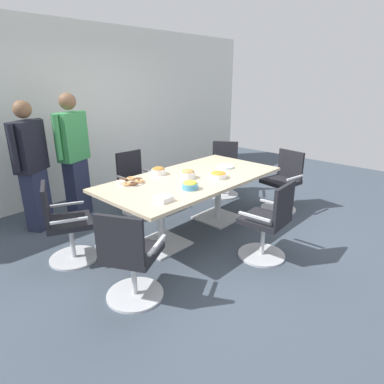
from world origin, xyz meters
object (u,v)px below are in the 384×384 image
Objects in this scene: conference_table at (192,187)px; snack_bowl_cookies at (188,174)px; person_standing_0 at (32,165)px; plate_stack at (225,167)px; office_chair_3 at (65,227)px; donut_platter at (130,182)px; napkin_pile at (164,199)px; office_chair_0 at (282,184)px; person_standing_1 at (74,154)px; office_chair_4 at (130,261)px; office_chair_5 at (268,225)px; snack_bowl_chips_orange at (218,175)px; office_chair_1 at (224,172)px; office_chair_2 at (136,185)px; snack_bowl_pretzels at (159,171)px; snack_bowl_chips_yellow at (190,185)px.

snack_bowl_cookies is (-0.05, 0.02, 0.18)m from conference_table.
person_standing_0 is 7.11× the size of plate_stack.
office_chair_3 is 3.80× the size of plate_stack.
napkin_pile reaches higher than donut_platter.
office_chair_0 is 0.51× the size of person_standing_1.
office_chair_5 is (1.51, -0.52, 0.00)m from office_chair_4.
snack_bowl_cookies is at bearing 133.22° from snack_bowl_chips_orange.
office_chair_0 is at bearing 151.12° from office_chair_1.
office_chair_2 is at bearing 123.04° from person_standing_1.
snack_bowl_chips_orange is 1.44× the size of napkin_pile.
snack_bowl_cookies is at bearing 91.44° from office_chair_2.
conference_table is at bearing 80.88° from office_chair_0.
office_chair_0 is 3.57m from person_standing_0.
napkin_pile is (-0.76, -1.47, 0.37)m from office_chair_2.
person_standing_0 reaches higher than snack_bowl_pretzels.
plate_stack is (2.17, -0.54, 0.36)m from office_chair_3.
office_chair_5 is 1.59m from snack_bowl_pretzels.
office_chair_3 is 2.83× the size of donut_platter.
snack_bowl_cookies is 0.81× the size of plate_stack.
office_chair_4 is at bearing -165.28° from plate_stack.
office_chair_1 is 4.69× the size of snack_bowl_cookies.
office_chair_5 is at bearing 94.37° from office_chair_2.
snack_bowl_chips_orange is 1.10m from donut_platter.
snack_bowl_pretzels is at bearing 79.55° from office_chair_2.
donut_platter is at bearing 163.39° from plate_stack.
snack_bowl_chips_yellow reaches higher than plate_stack.
plate_stack is at bearing 109.65° from person_standing_1.
office_chair_3 is 4.69× the size of snack_bowl_cookies.
office_chair_1 is at bearing 22.75° from napkin_pile.
office_chair_1 is at bearing 38.25° from plate_stack.
plate_stack is at bearing -16.61° from donut_platter.
snack_bowl_chips_yellow is at bearing 92.92° from office_chair_0.
office_chair_1 is 1.00× the size of office_chair_4.
plate_stack is (0.60, 1.08, 0.36)m from office_chair_5.
person_standing_1 is 1.97m from napkin_pile.
napkin_pile is at bearing 80.34° from office_chair_1.
snack_bowl_pretzels is at bearing 95.91° from office_chair_5.
napkin_pile is at bearing 63.74° from office_chair_2.
office_chair_2 is 2.83× the size of donut_platter.
office_chair_4 is at bearing -160.76° from napkin_pile.
conference_table is at bearing 84.83° from office_chair_4.
office_chair_0 is at bearing -3.35° from napkin_pile.
office_chair_0 is 3.18m from office_chair_3.
conference_table is 1.13m from office_chair_5.
napkin_pile is (0.62, 0.22, 0.37)m from office_chair_4.
snack_bowl_pretzels reaches higher than snack_bowl_chips_orange.
office_chair_5 is 5.88× the size of napkin_pile.
office_chair_3 reaches higher than napkin_pile.
snack_bowl_chips_orange is (0.15, 0.84, 0.38)m from office_chair_5.
napkin_pile reaches higher than conference_table.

